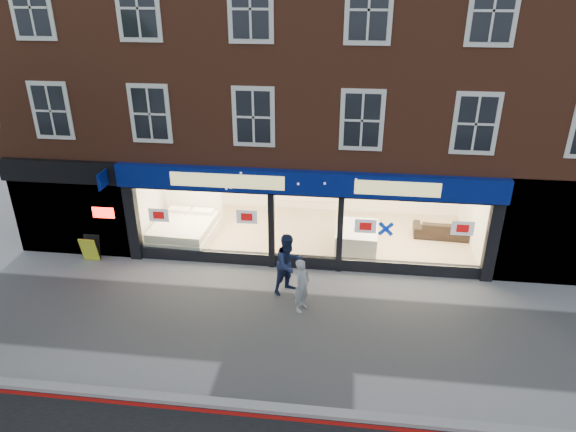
% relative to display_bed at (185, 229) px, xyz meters
% --- Properties ---
extents(ground, '(120.00, 120.00, 0.00)m').
position_rel_display_bed_xyz_m(ground, '(4.26, -4.34, -0.48)').
color(ground, gray).
rests_on(ground, ground).
extents(kerb_line, '(60.00, 0.10, 0.01)m').
position_rel_display_bed_xyz_m(kerb_line, '(4.26, -7.44, -0.48)').
color(kerb_line, '#8C0A07').
rests_on(kerb_line, ground).
extents(kerb_stone, '(60.00, 0.25, 0.12)m').
position_rel_display_bed_xyz_m(kerb_stone, '(4.26, -7.24, -0.42)').
color(kerb_stone, gray).
rests_on(kerb_stone, ground).
extents(showroom_floor, '(11.00, 4.50, 0.10)m').
position_rel_display_bed_xyz_m(showroom_floor, '(4.26, 0.91, -0.43)').
color(showroom_floor, tan).
rests_on(showroom_floor, ground).
extents(building, '(19.00, 8.26, 10.30)m').
position_rel_display_bed_xyz_m(building, '(4.25, 2.60, 6.19)').
color(building, brown).
rests_on(building, ground).
extents(display_bed, '(2.11, 2.50, 1.38)m').
position_rel_display_bed_xyz_m(display_bed, '(0.00, 0.00, 0.00)').
color(display_bed, white).
rests_on(display_bed, showroom_floor).
extents(bedside_table, '(0.58, 0.58, 0.55)m').
position_rel_display_bed_xyz_m(bedside_table, '(-0.43, 1.56, -0.11)').
color(bedside_table, brown).
rests_on(bedside_table, showroom_floor).
extents(mattress_stack, '(1.42, 1.76, 0.67)m').
position_rel_display_bed_xyz_m(mattress_stack, '(5.86, 0.18, -0.05)').
color(mattress_stack, white).
rests_on(mattress_stack, showroom_floor).
extents(sofa, '(2.07, 0.90, 0.59)m').
position_rel_display_bed_xyz_m(sofa, '(8.86, 1.25, -0.09)').
color(sofa, black).
rests_on(sofa, showroom_floor).
extents(a_board, '(0.56, 0.37, 0.85)m').
position_rel_display_bed_xyz_m(a_board, '(-2.64, -1.64, -0.06)').
color(a_board, yellow).
rests_on(a_board, ground).
extents(pedestrian_grey, '(0.59, 0.67, 1.54)m').
position_rel_display_bed_xyz_m(pedestrian_grey, '(4.38, -3.52, 0.29)').
color(pedestrian_grey, '#93949A').
rests_on(pedestrian_grey, ground).
extents(pedestrian_blue, '(1.12, 1.12, 1.83)m').
position_rel_display_bed_xyz_m(pedestrian_blue, '(3.91, -2.66, 0.43)').
color(pedestrian_blue, '#172041').
rests_on(pedestrian_blue, ground).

